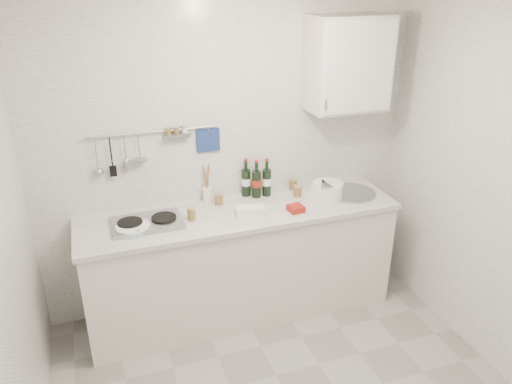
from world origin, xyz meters
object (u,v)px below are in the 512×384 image
(wall_cabinet, at_px, (348,64))
(plate_stack_hob, at_px, (132,228))
(wine_bottles, at_px, (256,178))
(plate_stack_sink, at_px, (326,190))
(utensil_crock, at_px, (207,192))

(wall_cabinet, relative_size, plate_stack_hob, 2.71)
(wine_bottles, bearing_deg, plate_stack_sink, -20.48)
(plate_stack_sink, xyz_separation_m, utensil_crock, (-0.92, 0.23, 0.02))
(wall_cabinet, xyz_separation_m, plate_stack_hob, (-1.71, -0.17, -1.01))
(plate_stack_hob, height_order, wine_bottles, wine_bottles)
(wall_cabinet, height_order, wine_bottles, wall_cabinet)
(wall_cabinet, relative_size, wine_bottles, 2.26)
(utensil_crock, bearing_deg, wall_cabinet, -6.83)
(wine_bottles, height_order, utensil_crock, same)
(plate_stack_sink, bearing_deg, wall_cabinet, 30.68)
(wall_cabinet, height_order, plate_stack_hob, wall_cabinet)
(plate_stack_hob, bearing_deg, utensil_crock, 25.97)
(plate_stack_sink, height_order, utensil_crock, utensil_crock)
(utensil_crock, bearing_deg, wine_bottles, -5.00)
(plate_stack_hob, distance_m, utensil_crock, 0.69)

